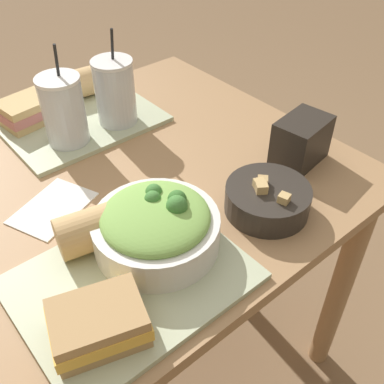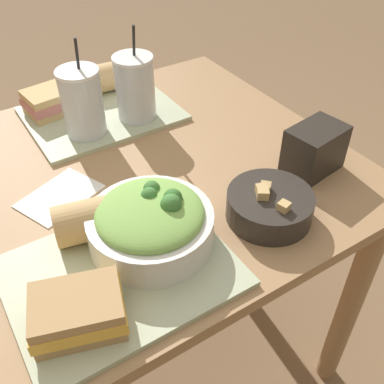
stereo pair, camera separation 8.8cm
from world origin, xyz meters
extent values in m
plane|color=#846647|center=(0.00, 0.00, 0.00)|extent=(12.00, 12.00, 0.00)
cube|color=#A37A51|center=(0.00, 0.00, 0.75)|extent=(1.15, 0.89, 0.03)
cylinder|color=#A37A51|center=(0.51, -0.38, 0.37)|extent=(0.06, 0.06, 0.73)
cylinder|color=#A37A51|center=(0.51, 0.38, 0.37)|extent=(0.06, 0.06, 0.73)
cube|color=#B2BC99|center=(-0.08, -0.27, 0.77)|extent=(0.39, 0.31, 0.01)
cube|color=#B2BC99|center=(0.12, 0.27, 0.77)|extent=(0.39, 0.31, 0.01)
cylinder|color=white|center=(0.00, -0.23, 0.81)|extent=(0.23, 0.23, 0.07)
ellipsoid|color=#7FB251|center=(0.00, -0.23, 0.84)|extent=(0.20, 0.20, 0.05)
sphere|color=#427F38|center=(0.01, -0.21, 0.86)|extent=(0.03, 0.03, 0.03)
sphere|color=#427F38|center=(0.03, -0.25, 0.87)|extent=(0.04, 0.04, 0.04)
sphere|color=#427F38|center=(0.03, -0.19, 0.86)|extent=(0.03, 0.03, 0.03)
sphere|color=#38702D|center=(0.05, -0.24, 0.86)|extent=(0.04, 0.04, 0.04)
cube|color=beige|center=(0.01, -0.20, 0.85)|extent=(0.05, 0.05, 0.01)
cube|color=beige|center=(-0.02, -0.24, 0.85)|extent=(0.07, 0.07, 0.01)
cylinder|color=#2D2823|center=(0.24, -0.29, 0.79)|extent=(0.18, 0.18, 0.06)
cylinder|color=brown|center=(0.24, -0.29, 0.81)|extent=(0.16, 0.16, 0.01)
cube|color=tan|center=(0.24, -0.27, 0.83)|extent=(0.03, 0.03, 0.02)
cube|color=tan|center=(0.23, -0.28, 0.83)|extent=(0.03, 0.03, 0.02)
cube|color=tan|center=(0.22, -0.29, 0.83)|extent=(0.03, 0.03, 0.02)
cube|color=tan|center=(0.23, -0.28, 0.82)|extent=(0.03, 0.03, 0.02)
cube|color=tan|center=(0.23, -0.34, 0.83)|extent=(0.03, 0.03, 0.02)
cube|color=tan|center=(-0.18, -0.33, 0.78)|extent=(0.16, 0.14, 0.02)
cube|color=#EFB742|center=(-0.18, -0.33, 0.80)|extent=(0.17, 0.14, 0.02)
cube|color=tan|center=(-0.18, -0.33, 0.83)|extent=(0.16, 0.14, 0.02)
cylinder|color=tan|center=(-0.09, -0.16, 0.81)|extent=(0.15, 0.11, 0.08)
cylinder|color=beige|center=(-0.02, -0.17, 0.81)|extent=(0.02, 0.07, 0.07)
cube|color=tan|center=(0.01, 0.34, 0.78)|extent=(0.15, 0.12, 0.02)
cube|color=#C1706B|center=(0.01, 0.34, 0.80)|extent=(0.15, 0.12, 0.02)
cube|color=tan|center=(0.01, 0.34, 0.83)|extent=(0.15, 0.12, 0.02)
cylinder|color=tan|center=(0.16, 0.38, 0.81)|extent=(0.14, 0.09, 0.08)
cylinder|color=beige|center=(0.22, 0.37, 0.81)|extent=(0.01, 0.07, 0.07)
cylinder|color=silver|center=(0.04, 0.19, 0.85)|extent=(0.10, 0.10, 0.16)
cylinder|color=black|center=(0.04, 0.19, 0.84)|extent=(0.09, 0.09, 0.13)
cylinder|color=white|center=(0.04, 0.19, 0.94)|extent=(0.10, 0.10, 0.01)
cylinder|color=black|center=(0.05, 0.19, 0.98)|extent=(0.01, 0.02, 0.09)
cylinder|color=silver|center=(0.19, 0.19, 0.85)|extent=(0.10, 0.10, 0.16)
cylinder|color=#701E47|center=(0.19, 0.19, 0.84)|extent=(0.09, 0.09, 0.13)
cylinder|color=white|center=(0.19, 0.19, 0.94)|extent=(0.10, 0.10, 0.01)
cylinder|color=black|center=(0.20, 0.19, 0.97)|extent=(0.01, 0.02, 0.09)
cube|color=#28231E|center=(0.43, -0.22, 0.82)|extent=(0.14, 0.11, 0.11)
cube|color=white|center=(-0.10, 0.00, 0.76)|extent=(0.20, 0.17, 0.00)
camera|label=1|loc=(-0.33, -0.72, 1.40)|focal=42.00mm
camera|label=2|loc=(-0.26, -0.77, 1.40)|focal=42.00mm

